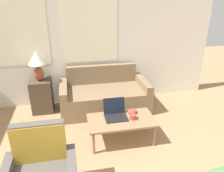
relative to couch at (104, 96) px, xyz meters
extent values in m
cube|color=white|center=(-0.80, 0.45, 1.03)|extent=(6.46, 0.05, 2.60)
cube|color=white|center=(-1.56, 0.43, 1.28)|extent=(1.10, 0.01, 1.30)
cube|color=white|center=(-0.19, 0.43, 1.28)|extent=(1.10, 0.01, 1.30)
cube|color=#846B4C|center=(0.00, -0.06, -0.05)|extent=(1.47, 0.86, 0.45)
cube|color=#846B4C|center=(0.00, 0.31, 0.15)|extent=(1.47, 0.12, 0.84)
cube|color=#846B4C|center=(-0.80, -0.06, 0.03)|extent=(0.14, 0.86, 0.60)
cube|color=#846B4C|center=(0.80, -0.06, 0.03)|extent=(0.14, 0.86, 0.60)
cube|color=#514C47|center=(-1.05, -1.85, 0.19)|extent=(0.58, 0.10, 0.94)
cube|color=#A87F28|center=(-1.05, -1.91, 0.31)|extent=(0.59, 0.01, 0.67)
cube|color=#4C3D2D|center=(-1.24, 0.14, 0.06)|extent=(0.41, 0.41, 0.67)
ellipsoid|color=brown|center=(-1.24, 0.14, 0.53)|extent=(0.19, 0.19, 0.27)
cylinder|color=tan|center=(-1.24, 0.14, 0.70)|extent=(0.02, 0.02, 0.06)
cone|color=white|center=(-1.24, 0.14, 0.85)|extent=(0.34, 0.34, 0.25)
cube|color=#8E704C|center=(0.09, -1.13, 0.11)|extent=(1.06, 0.57, 0.03)
cylinder|color=#8E704C|center=(-0.39, -1.37, -0.09)|extent=(0.04, 0.04, 0.37)
cylinder|color=#8E704C|center=(0.57, -1.37, -0.09)|extent=(0.04, 0.04, 0.37)
cylinder|color=#8E704C|center=(-0.39, -0.89, -0.09)|extent=(0.04, 0.04, 0.37)
cylinder|color=#8E704C|center=(0.57, -0.89, -0.09)|extent=(0.04, 0.04, 0.37)
cube|color=black|center=(0.01, -1.09, 0.14)|extent=(0.35, 0.26, 0.02)
cube|color=black|center=(0.01, -0.92, 0.27)|extent=(0.35, 0.08, 0.25)
cylinder|color=#B23D38|center=(0.27, -1.16, 0.17)|extent=(0.10, 0.10, 0.08)
ellipsoid|color=#B23D38|center=(0.31, -0.97, 0.16)|extent=(0.15, 0.15, 0.06)
camera|label=1|loc=(-0.64, -3.99, 1.98)|focal=35.00mm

